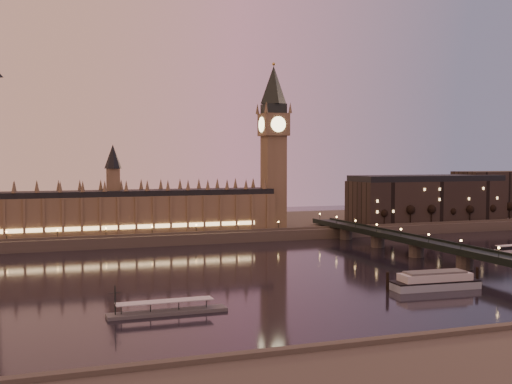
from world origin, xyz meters
TOP-DOWN VIEW (x-y plane):
  - ground at (0.00, 0.00)m, footprint 700.00×700.00m
  - far_embankment at (30.00, 165.00)m, footprint 560.00×130.00m
  - palace_of_westminster at (-40.12, 120.99)m, footprint 180.00×26.62m
  - big_ben at (53.99, 120.99)m, footprint 17.68×17.68m
  - westminster_bridge at (91.61, 0.00)m, footprint 13.20×260.00m
  - city_block at (194.94, 130.93)m, footprint 155.00×45.00m
  - bare_tree_0 at (129.31, 109.00)m, footprint 5.36×5.36m
  - bare_tree_1 at (146.07, 109.00)m, footprint 5.36×5.36m
  - bare_tree_2 at (162.84, 109.00)m, footprint 5.36×5.36m
  - bare_tree_3 at (179.61, 109.00)m, footprint 5.36×5.36m
  - bare_tree_4 at (196.37, 109.00)m, footprint 5.36×5.36m
  - bare_tree_5 at (213.14, 109.00)m, footprint 5.36×5.36m
  - bare_tree_6 at (229.90, 109.00)m, footprint 5.36×5.36m
  - cruise_boat_b at (146.98, 14.09)m, footprint 22.75×6.72m
  - moored_barge at (53.01, -51.78)m, footprint 39.94×11.89m
  - pontoon_pier at (-51.53, -56.06)m, footprint 38.61×6.43m

SIDE VIEW (x-z plane):
  - ground at x=0.00m, z-range 0.00..0.00m
  - pontoon_pier at x=-51.53m, z-range -4.04..6.26m
  - cruise_boat_b at x=146.98m, z-range -0.25..3.91m
  - far_embankment at x=30.00m, z-range 0.00..6.00m
  - moored_barge at x=53.01m, z-range -0.57..6.76m
  - westminster_bridge at x=91.61m, z-range -2.13..13.17m
  - bare_tree_0 at x=129.31m, z-range 8.66..19.55m
  - bare_tree_1 at x=146.07m, z-range 8.66..19.55m
  - bare_tree_2 at x=162.84m, z-range 8.66..19.55m
  - bare_tree_3 at x=179.61m, z-range 8.66..19.55m
  - bare_tree_4 at x=196.37m, z-range 8.66..19.55m
  - bare_tree_5 at x=213.14m, z-range 8.66..19.55m
  - bare_tree_6 at x=229.90m, z-range 8.66..19.55m
  - palace_of_westminster at x=-40.12m, z-range -4.29..47.71m
  - city_block at x=194.94m, z-range 5.24..39.24m
  - big_ben at x=53.99m, z-range 11.95..115.95m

